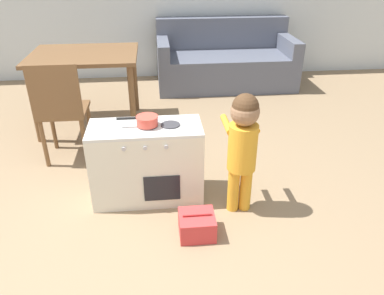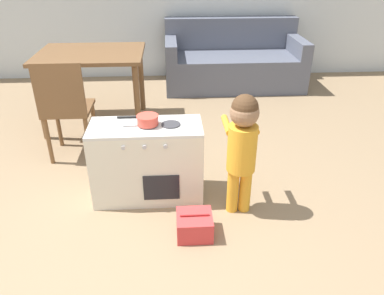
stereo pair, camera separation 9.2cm
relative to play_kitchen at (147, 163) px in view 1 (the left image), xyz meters
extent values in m
plane|color=#8E7556|center=(-0.17, -0.85, -0.29)|extent=(16.00, 16.00, 0.00)
cube|color=silver|center=(0.00, 0.00, -0.01)|extent=(0.78, 0.35, 0.55)
cube|color=silver|center=(0.00, 0.00, 0.28)|extent=(0.78, 0.35, 0.02)
cylinder|color=#38383D|center=(0.02, 0.00, 0.29)|extent=(0.13, 0.13, 0.01)
cylinder|color=#38383D|center=(0.17, 0.00, 0.29)|extent=(0.13, 0.13, 0.01)
cube|color=black|center=(0.10, -0.18, -0.11)|extent=(0.25, 0.01, 0.19)
cylinder|color=#B2B2B7|center=(-0.14, -0.18, 0.22)|extent=(0.03, 0.01, 0.03)
cylinder|color=#B2B2B7|center=(0.00, -0.18, 0.22)|extent=(0.03, 0.01, 0.03)
cylinder|color=#B2B2B7|center=(0.14, -0.18, 0.22)|extent=(0.03, 0.01, 0.03)
cylinder|color=#E04C3D|center=(0.02, 0.00, 0.33)|extent=(0.14, 0.14, 0.07)
cylinder|color=#E04C3D|center=(0.02, 0.00, 0.35)|extent=(0.15, 0.15, 0.01)
cylinder|color=black|center=(-0.12, 0.00, 0.35)|extent=(0.13, 0.02, 0.02)
cylinder|color=gold|center=(0.59, -0.22, -0.12)|extent=(0.08, 0.08, 0.33)
cylinder|color=gold|center=(0.67, -0.22, -0.12)|extent=(0.08, 0.08, 0.33)
cylinder|color=gold|center=(0.63, -0.22, 0.21)|extent=(0.19, 0.19, 0.32)
sphere|color=#936B4C|center=(0.63, -0.22, 0.46)|extent=(0.18, 0.18, 0.18)
sphere|color=#4C331E|center=(0.63, -0.22, 0.49)|extent=(0.17, 0.17, 0.17)
cylinder|color=gold|center=(0.54, -0.09, 0.32)|extent=(0.04, 0.25, 0.04)
cylinder|color=gold|center=(0.72, -0.09, 0.32)|extent=(0.04, 0.25, 0.04)
cube|color=#D13838|center=(0.31, -0.46, -0.21)|extent=(0.23, 0.21, 0.15)
cylinder|color=#D13838|center=(0.31, -0.46, -0.13)|extent=(0.18, 0.02, 0.02)
cube|color=brown|center=(-0.58, 1.34, 0.44)|extent=(1.01, 0.80, 0.03)
cylinder|color=brown|center=(-1.03, 1.00, 0.07)|extent=(0.06, 0.06, 0.71)
cylinder|color=brown|center=(-0.14, 1.00, 0.07)|extent=(0.06, 0.06, 0.71)
cylinder|color=brown|center=(-1.03, 1.68, 0.07)|extent=(0.06, 0.06, 0.71)
cylinder|color=brown|center=(-0.14, 1.68, 0.07)|extent=(0.06, 0.06, 0.71)
cube|color=brown|center=(-0.69, 0.68, 0.15)|extent=(0.38, 0.38, 0.03)
cube|color=brown|center=(-0.69, 0.50, 0.37)|extent=(0.38, 0.02, 0.43)
cylinder|color=brown|center=(-0.85, 0.52, -0.08)|extent=(0.04, 0.04, 0.42)
cylinder|color=brown|center=(-0.52, 0.52, -0.08)|extent=(0.04, 0.04, 0.42)
cylinder|color=brown|center=(-0.85, 0.84, -0.08)|extent=(0.04, 0.04, 0.42)
cylinder|color=brown|center=(-0.52, 0.84, -0.08)|extent=(0.04, 0.04, 0.42)
cube|color=#565B6B|center=(1.01, 2.44, -0.08)|extent=(1.75, 0.87, 0.42)
cube|color=#565B6B|center=(1.01, 2.77, 0.33)|extent=(1.75, 0.20, 0.40)
cube|color=#565B6B|center=(0.20, 2.44, 0.23)|extent=(0.14, 0.87, 0.20)
cube|color=#565B6B|center=(1.82, 2.44, 0.23)|extent=(0.14, 0.87, 0.20)
camera|label=1|loc=(0.08, -2.31, 1.36)|focal=35.00mm
camera|label=2|loc=(0.17, -2.32, 1.36)|focal=35.00mm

